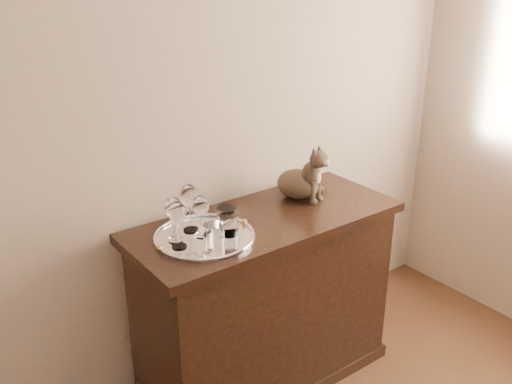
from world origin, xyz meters
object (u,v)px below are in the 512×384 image
at_px(tumbler_c, 227,218).
at_px(tumbler_b, 214,236).
at_px(wine_glass_a, 174,219).
at_px(wine_glass_c, 178,225).
at_px(tray, 205,238).
at_px(wine_glass_b, 190,208).
at_px(sideboard, 265,302).
at_px(wine_glass_d, 201,216).
at_px(cat, 299,170).
at_px(tumbler_a, 229,225).

bearing_deg(tumbler_c, tumbler_b, -141.52).
xyz_separation_m(wine_glass_a, wine_glass_c, (-0.01, -0.05, 0.00)).
relative_size(tray, wine_glass_b, 2.01).
bearing_deg(sideboard, wine_glass_d, 179.26).
height_order(wine_glass_c, cat, cat).
distance_m(wine_glass_b, tumbler_b, 0.18).
xyz_separation_m(wine_glass_a, tumbler_b, (0.10, -0.13, -0.05)).
relative_size(wine_glass_b, tumbler_a, 2.36).
bearing_deg(tumbler_a, wine_glass_d, 149.14).
distance_m(sideboard, wine_glass_a, 0.67).
height_order(wine_glass_d, cat, cat).
relative_size(wine_glass_d, tumbler_c, 1.91).
distance_m(wine_glass_b, tumbler_a, 0.17).
xyz_separation_m(sideboard, tray, (-0.31, -0.01, 0.43)).
xyz_separation_m(wine_glass_c, cat, (0.69, 0.11, 0.03)).
xyz_separation_m(tumbler_a, tumbler_b, (-0.10, -0.05, 0.00)).
distance_m(wine_glass_a, wine_glass_b, 0.10).
bearing_deg(cat, tumbler_c, 172.25).
distance_m(tray, cat, 0.59).
relative_size(tumbler_a, tumbler_b, 0.93).
height_order(wine_glass_a, tumbler_b, wine_glass_a).
height_order(tray, wine_glass_d, wine_glass_d).
bearing_deg(tray, sideboard, 2.05).
bearing_deg(tumbler_b, wine_glass_c, 145.24).
distance_m(tray, tumbler_a, 0.11).
distance_m(sideboard, tumbler_a, 0.53).
distance_m(tumbler_a, cat, 0.50).
height_order(tray, tumbler_b, tumbler_b).
bearing_deg(tray, tumbler_c, 5.70).
relative_size(wine_glass_b, wine_glass_c, 1.07).
distance_m(wine_glass_d, cat, 0.58).
relative_size(tumbler_a, tumbler_c, 0.93).
relative_size(sideboard, cat, 4.54).
bearing_deg(tumbler_a, wine_glass_b, 129.79).
height_order(wine_glass_c, tumbler_c, wine_glass_c).
xyz_separation_m(wine_glass_c, wine_glass_d, (0.12, 0.03, -0.01)).
height_order(wine_glass_a, wine_glass_b, wine_glass_b).
bearing_deg(tumbler_b, wine_glass_a, 126.23).
distance_m(sideboard, wine_glass_d, 0.61).
height_order(tray, wine_glass_c, wine_glass_c).
xyz_separation_m(wine_glass_d, tumbler_a, (0.09, -0.06, -0.04)).
relative_size(sideboard, wine_glass_a, 6.51).
bearing_deg(tumbler_a, tumbler_c, 64.21).
height_order(sideboard, tray, tray).
relative_size(tray, tumbler_b, 4.41).
bearing_deg(tray, tumbler_a, -24.04).
bearing_deg(tumbler_a, tumbler_b, -154.35).
xyz_separation_m(tumbler_a, tumbler_c, (0.02, 0.05, 0.00)).
bearing_deg(cat, wine_glass_d, 169.68).
distance_m(wine_glass_c, tumbler_b, 0.14).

